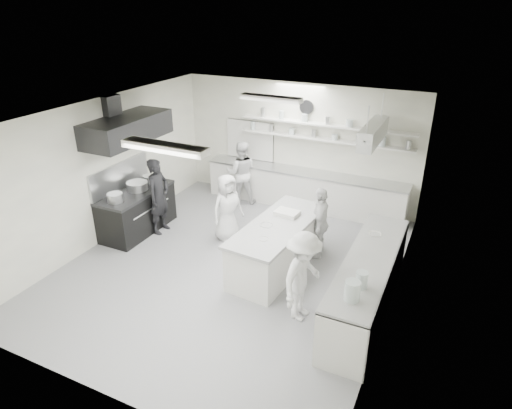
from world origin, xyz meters
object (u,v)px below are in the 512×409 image
at_px(stove, 137,212).
at_px(cook_back, 241,173).
at_px(back_counter, 303,189).
at_px(right_counter, 367,285).
at_px(cook_stove, 159,196).
at_px(prep_island, 278,247).

xyz_separation_m(stove, cook_back, (1.39, 2.38, 0.35)).
bearing_deg(back_counter, right_counter, -55.35).
bearing_deg(back_counter, cook_stove, -132.91).
bearing_deg(cook_back, prep_island, 106.88).
distance_m(cook_stove, cook_back, 2.36).
height_order(stove, cook_stove, cook_stove).
bearing_deg(stove, prep_island, -0.89).
bearing_deg(right_counter, cook_back, 142.34).
bearing_deg(cook_stove, prep_island, -96.62).
bearing_deg(prep_island, cook_back, 134.77).
bearing_deg(cook_stove, back_counter, -44.60).
xyz_separation_m(back_counter, right_counter, (2.35, -3.40, 0.01)).
bearing_deg(cook_stove, cook_back, -24.17).
bearing_deg(prep_island, cook_stove, 179.97).
height_order(back_counter, cook_stove, cook_stove).
bearing_deg(stove, back_counter, 43.99).
height_order(right_counter, cook_stove, cook_stove).
bearing_deg(right_counter, back_counter, 124.65).
xyz_separation_m(cook_stove, cook_back, (0.90, 2.18, -0.05)).
bearing_deg(right_counter, stove, 173.48).
bearing_deg(cook_back, stove, 36.81).
xyz_separation_m(prep_island, cook_back, (-2.03, 2.44, 0.35)).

